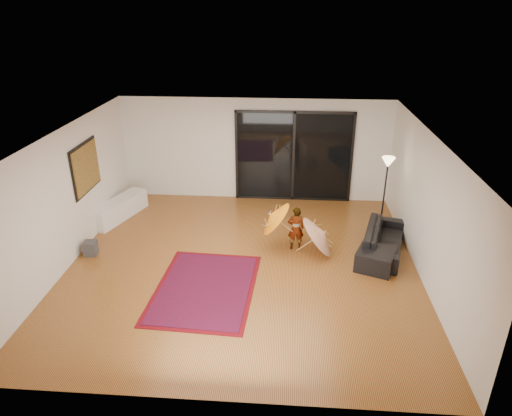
# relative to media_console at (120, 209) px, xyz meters

# --- Properties ---
(floor) EXTENTS (7.00, 7.00, 0.00)m
(floor) POSITION_rel_media_console_xyz_m (3.25, -1.98, -0.24)
(floor) COLOR #9F6C2B
(floor) RESTS_ON ground
(ceiling) EXTENTS (7.00, 7.00, 0.00)m
(ceiling) POSITION_rel_media_console_xyz_m (3.25, -1.98, 2.46)
(ceiling) COLOR white
(ceiling) RESTS_ON wall_back
(wall_back) EXTENTS (7.00, 0.00, 7.00)m
(wall_back) POSITION_rel_media_console_xyz_m (3.25, 1.52, 1.11)
(wall_back) COLOR silver
(wall_back) RESTS_ON floor
(wall_front) EXTENTS (7.00, 0.00, 7.00)m
(wall_front) POSITION_rel_media_console_xyz_m (3.25, -5.48, 1.11)
(wall_front) COLOR silver
(wall_front) RESTS_ON floor
(wall_left) EXTENTS (0.00, 7.00, 7.00)m
(wall_left) POSITION_rel_media_console_xyz_m (-0.25, -1.98, 1.11)
(wall_left) COLOR silver
(wall_left) RESTS_ON floor
(wall_right) EXTENTS (0.00, 7.00, 7.00)m
(wall_right) POSITION_rel_media_console_xyz_m (6.75, -1.98, 1.11)
(wall_right) COLOR silver
(wall_right) RESTS_ON floor
(sliding_door) EXTENTS (3.06, 0.07, 2.40)m
(sliding_door) POSITION_rel_media_console_xyz_m (4.25, 1.49, 0.96)
(sliding_door) COLOR black
(sliding_door) RESTS_ON wall_back
(painting) EXTENTS (0.04, 1.28, 1.08)m
(painting) POSITION_rel_media_console_xyz_m (-0.21, -0.98, 1.41)
(painting) COLOR black
(painting) RESTS_ON wall_left
(media_console) EXTENTS (0.96, 1.77, 0.48)m
(media_console) POSITION_rel_media_console_xyz_m (0.00, 0.00, 0.00)
(media_console) COLOR white
(media_console) RESTS_ON floor
(speaker) EXTENTS (0.30, 0.30, 0.30)m
(speaker) POSITION_rel_media_console_xyz_m (0.00, -1.81, -0.09)
(speaker) COLOR #424244
(speaker) RESTS_ON floor
(persian_rug) EXTENTS (1.94, 2.62, 0.02)m
(persian_rug) POSITION_rel_media_console_xyz_m (2.63, -2.88, -0.23)
(persian_rug) COLOR #57070E
(persian_rug) RESTS_ON floor
(sofa) EXTENTS (1.21, 2.02, 0.55)m
(sofa) POSITION_rel_media_console_xyz_m (6.20, -1.21, 0.04)
(sofa) COLOR black
(sofa) RESTS_ON floor
(ottoman) EXTENTS (0.91, 0.91, 0.40)m
(ottoman) POSITION_rel_media_console_xyz_m (5.92, -1.91, -0.04)
(ottoman) COLOR black
(ottoman) RESTS_ON floor
(floor_lamp) EXTENTS (0.30, 0.30, 1.73)m
(floor_lamp) POSITION_rel_media_console_xyz_m (6.35, -0.04, 1.13)
(floor_lamp) COLOR black
(floor_lamp) RESTS_ON floor
(child) EXTENTS (0.38, 0.27, 0.98)m
(child) POSITION_rel_media_console_xyz_m (4.32, -1.23, 0.25)
(child) COLOR #999999
(child) RESTS_ON floor
(parasol_orange) EXTENTS (0.65, 0.83, 0.88)m
(parasol_orange) POSITION_rel_media_console_xyz_m (3.77, -1.28, 0.49)
(parasol_orange) COLOR orange
(parasol_orange) RESTS_ON child
(parasol_white) EXTENTS (0.77, 0.97, 0.99)m
(parasol_white) POSITION_rel_media_console_xyz_m (4.92, -1.38, 0.26)
(parasol_white) COLOR silver
(parasol_white) RESTS_ON floor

